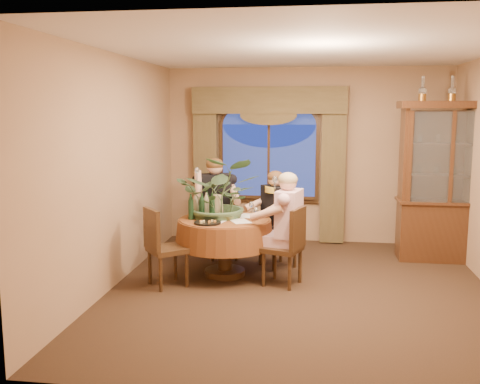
# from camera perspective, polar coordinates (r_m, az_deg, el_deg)

# --- Properties ---
(floor) EXTENTS (5.00, 5.00, 0.00)m
(floor) POSITION_cam_1_polar(r_m,az_deg,el_deg) (6.52, 6.43, -10.33)
(floor) COLOR black
(floor) RESTS_ON ground
(wall_back) EXTENTS (4.50, 0.00, 4.50)m
(wall_back) POSITION_cam_1_polar(r_m,az_deg,el_deg) (8.70, 7.07, 3.86)
(wall_back) COLOR #997451
(wall_back) RESTS_ON ground
(ceiling) EXTENTS (5.00, 5.00, 0.00)m
(ceiling) POSITION_cam_1_polar(r_m,az_deg,el_deg) (6.21, 6.88, 14.91)
(ceiling) COLOR white
(ceiling) RESTS_ON wall_back
(window) EXTENTS (1.62, 0.10, 1.32)m
(window) POSITION_cam_1_polar(r_m,az_deg,el_deg) (8.67, 3.08, 3.24)
(window) COLOR navy
(window) RESTS_ON wall_back
(arched_transom) EXTENTS (1.60, 0.06, 0.44)m
(arched_transom) POSITION_cam_1_polar(r_m,az_deg,el_deg) (8.63, 3.12, 8.40)
(arched_transom) COLOR navy
(arched_transom) RESTS_ON wall_back
(drapery_left) EXTENTS (0.38, 0.14, 2.32)m
(drapery_left) POSITION_cam_1_polar(r_m,az_deg,el_deg) (8.78, -3.67, 2.51)
(drapery_left) COLOR #4C4022
(drapery_left) RESTS_ON floor
(drapery_right) EXTENTS (0.38, 0.14, 2.32)m
(drapery_right) POSITION_cam_1_polar(r_m,az_deg,el_deg) (8.61, 9.89, 2.28)
(drapery_right) COLOR #4C4022
(drapery_right) RESTS_ON floor
(swag_valance) EXTENTS (2.45, 0.16, 0.42)m
(swag_valance) POSITION_cam_1_polar(r_m,az_deg,el_deg) (8.55, 3.08, 9.74)
(swag_valance) COLOR #4C4022
(swag_valance) RESTS_ON wall_back
(dining_table) EXTENTS (1.30, 1.30, 0.75)m
(dining_table) POSITION_cam_1_polar(r_m,az_deg,el_deg) (6.93, -1.65, -5.90)
(dining_table) COLOR maroon
(dining_table) RESTS_ON floor
(china_cabinet) EXTENTS (1.39, 0.55, 2.25)m
(china_cabinet) POSITION_cam_1_polar(r_m,az_deg,el_deg) (8.05, 21.18, 0.99)
(china_cabinet) COLOR #371C0E
(china_cabinet) RESTS_ON floor
(oil_lamp_left) EXTENTS (0.11, 0.11, 0.34)m
(oil_lamp_left) POSITION_cam_1_polar(r_m,az_deg,el_deg) (7.92, 18.90, 10.39)
(oil_lamp_left) COLOR #A5722D
(oil_lamp_left) RESTS_ON china_cabinet
(oil_lamp_center) EXTENTS (0.11, 0.11, 0.34)m
(oil_lamp_center) POSITION_cam_1_polar(r_m,az_deg,el_deg) (8.00, 21.70, 10.22)
(oil_lamp_center) COLOR #A5722D
(oil_lamp_center) RESTS_ON china_cabinet
(chair_right) EXTENTS (0.54, 0.54, 0.96)m
(chair_right) POSITION_cam_1_polar(r_m,az_deg,el_deg) (6.56, 4.52, -5.81)
(chair_right) COLOR black
(chair_right) RESTS_ON floor
(chair_back_right) EXTENTS (0.59, 0.59, 0.96)m
(chair_back_right) POSITION_cam_1_polar(r_m,az_deg,el_deg) (7.32, 4.03, -4.28)
(chair_back_right) COLOR black
(chair_back_right) RESTS_ON floor
(chair_back) EXTENTS (0.49, 0.49, 0.96)m
(chair_back) POSITION_cam_1_polar(r_m,az_deg,el_deg) (7.74, -1.70, -3.56)
(chair_back) COLOR black
(chair_back) RESTS_ON floor
(chair_front_left) EXTENTS (0.59, 0.59, 0.96)m
(chair_front_left) POSITION_cam_1_polar(r_m,az_deg,el_deg) (6.57, -7.72, -5.86)
(chair_front_left) COLOR black
(chair_front_left) RESTS_ON floor
(person_pink) EXTENTS (0.56, 0.59, 1.39)m
(person_pink) POSITION_cam_1_polar(r_m,az_deg,el_deg) (6.58, 5.23, -3.86)
(person_pink) COLOR #CFA4AD
(person_pink) RESTS_ON floor
(person_back) EXTENTS (0.65, 0.62, 1.46)m
(person_back) POSITION_cam_1_polar(r_m,az_deg,el_deg) (7.69, -2.71, -1.74)
(person_back) COLOR black
(person_back) RESTS_ON floor
(person_scarf) EXTENTS (0.64, 0.64, 1.32)m
(person_scarf) POSITION_cam_1_polar(r_m,az_deg,el_deg) (7.34, 3.89, -2.81)
(person_scarf) COLOR black
(person_scarf) RESTS_ON floor
(stoneware_vase) EXTENTS (0.15, 0.15, 0.28)m
(stoneware_vase) POSITION_cam_1_polar(r_m,az_deg,el_deg) (6.98, -2.37, -1.46)
(stoneware_vase) COLOR tan
(stoneware_vase) RESTS_ON dining_table
(centerpiece_plant) EXTENTS (1.08, 1.19, 0.93)m
(centerpiece_plant) POSITION_cam_1_polar(r_m,az_deg,el_deg) (6.91, -2.10, 2.82)
(centerpiece_plant) COLOR #405E3A
(centerpiece_plant) RESTS_ON dining_table
(olive_bowl) EXTENTS (0.17, 0.17, 0.05)m
(olive_bowl) POSITION_cam_1_polar(r_m,az_deg,el_deg) (6.77, -1.34, -2.77)
(olive_bowl) COLOR #465126
(olive_bowl) RESTS_ON dining_table
(cheese_platter) EXTENTS (0.33, 0.33, 0.02)m
(cheese_platter) POSITION_cam_1_polar(r_m,az_deg,el_deg) (6.56, -3.49, -3.28)
(cheese_platter) COLOR black
(cheese_platter) RESTS_ON dining_table
(wine_bottle_0) EXTENTS (0.07, 0.07, 0.33)m
(wine_bottle_0) POSITION_cam_1_polar(r_m,az_deg,el_deg) (6.98, -4.73, -1.29)
(wine_bottle_0) COLOR tan
(wine_bottle_0) RESTS_ON dining_table
(wine_bottle_1) EXTENTS (0.07, 0.07, 0.33)m
(wine_bottle_1) POSITION_cam_1_polar(r_m,az_deg,el_deg) (6.84, -4.10, -1.49)
(wine_bottle_1) COLOR black
(wine_bottle_1) RESTS_ON dining_table
(wine_bottle_2) EXTENTS (0.07, 0.07, 0.33)m
(wine_bottle_2) POSITION_cam_1_polar(r_m,az_deg,el_deg) (6.88, -3.61, -1.42)
(wine_bottle_2) COLOR tan
(wine_bottle_2) RESTS_ON dining_table
(wine_bottle_3) EXTENTS (0.07, 0.07, 0.33)m
(wine_bottle_3) POSITION_cam_1_polar(r_m,az_deg,el_deg) (6.80, -2.98, -1.53)
(wine_bottle_3) COLOR black
(wine_bottle_3) RESTS_ON dining_table
(wine_bottle_4) EXTENTS (0.07, 0.07, 0.33)m
(wine_bottle_4) POSITION_cam_1_polar(r_m,az_deg,el_deg) (7.05, -3.54, -1.18)
(wine_bottle_4) COLOR black
(wine_bottle_4) RESTS_ON dining_table
(wine_bottle_5) EXTENTS (0.07, 0.07, 0.33)m
(wine_bottle_5) POSITION_cam_1_polar(r_m,az_deg,el_deg) (6.80, -5.26, -1.56)
(wine_bottle_5) COLOR black
(wine_bottle_5) RESTS_ON dining_table
(tasting_paper_0) EXTENTS (0.33, 0.36, 0.00)m
(tasting_paper_0) POSITION_cam_1_polar(r_m,az_deg,el_deg) (6.67, 0.01, -3.13)
(tasting_paper_0) COLOR white
(tasting_paper_0) RESTS_ON dining_table
(tasting_paper_1) EXTENTS (0.25, 0.33, 0.00)m
(tasting_paper_1) POSITION_cam_1_polar(r_m,az_deg,el_deg) (7.01, 0.85, -2.55)
(tasting_paper_1) COLOR white
(tasting_paper_1) RESTS_ON dining_table
(tasting_paper_2) EXTENTS (0.28, 0.34, 0.00)m
(tasting_paper_2) POSITION_cam_1_polar(r_m,az_deg,el_deg) (6.63, -2.72, -3.22)
(tasting_paper_2) COLOR white
(tasting_paper_2) RESTS_ON dining_table
(wine_glass_person_pink) EXTENTS (0.07, 0.07, 0.18)m
(wine_glass_person_pink) POSITION_cam_1_polar(r_m,az_deg,el_deg) (6.68, 1.66, -2.36)
(wine_glass_person_pink) COLOR silver
(wine_glass_person_pink) RESTS_ON dining_table
(wine_glass_person_back) EXTENTS (0.07, 0.07, 0.18)m
(wine_glass_person_back) POSITION_cam_1_polar(r_m,az_deg,el_deg) (7.24, -2.20, -1.51)
(wine_glass_person_back) COLOR silver
(wine_glass_person_back) RESTS_ON dining_table
(wine_glass_person_scarf) EXTENTS (0.07, 0.07, 0.18)m
(wine_glass_person_scarf) POSITION_cam_1_polar(r_m,az_deg,el_deg) (7.06, 1.22, -1.77)
(wine_glass_person_scarf) COLOR silver
(wine_glass_person_scarf) RESTS_ON dining_table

